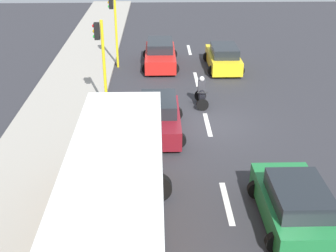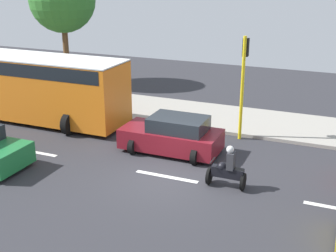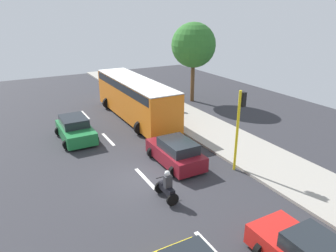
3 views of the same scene
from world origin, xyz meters
The scene contains 13 objects.
ground_plane centered at (0.00, 0.00, -0.05)m, with size 40.00×60.00×0.10m, color #2D2D33.
sidewalk centered at (7.00, 0.00, 0.07)m, with size 4.00×60.00×0.15m, color #9E998E.
lane_stripe_north centered at (0.00, -6.00, 0.01)m, with size 0.20×2.40×0.01m, color white.
lane_stripe_mid centered at (0.00, 0.00, 0.01)m, with size 0.20×2.40×0.01m, color white.
lane_stripe_south centered at (0.00, 6.00, 0.01)m, with size 0.20×2.40×0.01m, color white.
lane_stripe_far_south centered at (0.00, 12.00, 0.01)m, with size 0.20×2.40×0.01m, color white.
car_green centered at (-1.90, 7.09, 0.71)m, with size 2.34×3.99×1.52m.
car_maroon centered at (2.25, 0.68, 0.71)m, with size 2.25×4.02×1.52m.
city_bus centered at (3.44, 9.28, 1.85)m, with size 3.20×11.00×3.16m.
motorcycle centered at (0.09, -2.21, 0.64)m, with size 0.60×1.30×1.53m.
pedestrian_near_signal centered at (6.92, 9.46, 1.06)m, with size 0.40×0.24×1.69m.
traffic_light_corner centered at (4.85, -1.48, 2.93)m, with size 0.49×0.24×4.50m.
street_tree_center centered at (10.25, 11.29, 5.26)m, with size 4.07×4.07×7.32m.
Camera 3 is at (-5.86, -13.15, 8.34)m, focal length 33.29 mm.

